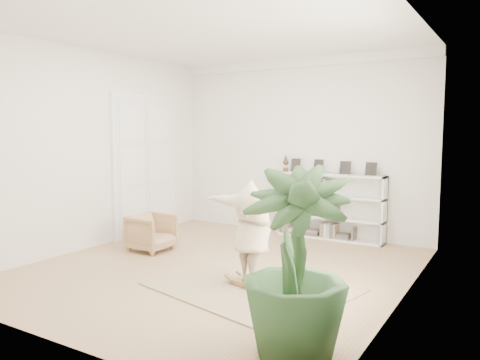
# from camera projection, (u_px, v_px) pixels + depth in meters

# --- Properties ---
(floor) EXTENTS (6.00, 6.00, 0.00)m
(floor) POSITION_uv_depth(u_px,v_px,m) (219.00, 268.00, 7.31)
(floor) COLOR #9B7950
(floor) RESTS_ON ground
(room_shell) EXTENTS (6.00, 6.00, 6.00)m
(room_shell) POSITION_uv_depth(u_px,v_px,m) (299.00, 63.00, 9.44)
(room_shell) COLOR silver
(room_shell) RESTS_ON floor
(doors) EXTENTS (0.09, 1.78, 2.92)m
(doors) POSITION_uv_depth(u_px,v_px,m) (145.00, 167.00, 9.65)
(doors) COLOR white
(doors) RESTS_ON floor
(bookshelf) EXTENTS (2.20, 0.35, 1.64)m
(bookshelf) POSITION_uv_depth(u_px,v_px,m) (329.00, 207.00, 9.26)
(bookshelf) COLOR silver
(bookshelf) RESTS_ON floor
(armchair) EXTENTS (0.71, 0.69, 0.65)m
(armchair) POSITION_uv_depth(u_px,v_px,m) (151.00, 233.00, 8.37)
(armchair) COLOR tan
(armchair) RESTS_ON floor
(rug) EXTENTS (2.88, 2.50, 0.02)m
(rug) POSITION_uv_depth(u_px,v_px,m) (252.00, 287.00, 6.40)
(rug) COLOR tan
(rug) RESTS_ON floor
(rocker_board) EXTENTS (0.60, 0.44, 0.12)m
(rocker_board) POSITION_uv_depth(u_px,v_px,m) (252.00, 282.00, 6.39)
(rocker_board) COLOR olive
(rocker_board) RESTS_ON rug
(person) EXTENTS (1.76, 0.82, 1.38)m
(person) POSITION_uv_depth(u_px,v_px,m) (252.00, 228.00, 6.32)
(person) COLOR beige
(person) RESTS_ON rocker_board
(houseplant) EXTENTS (1.28, 1.28, 1.81)m
(houseplant) POSITION_uv_depth(u_px,v_px,m) (295.00, 263.00, 4.38)
(houseplant) COLOR #30552A
(houseplant) RESTS_ON floor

